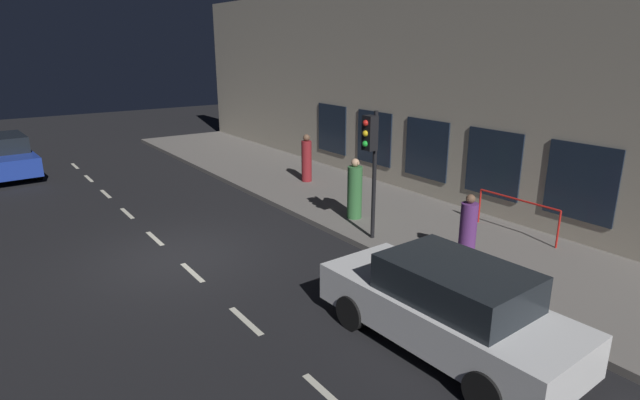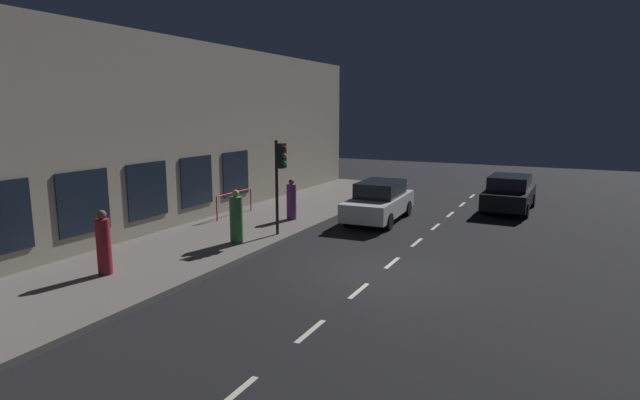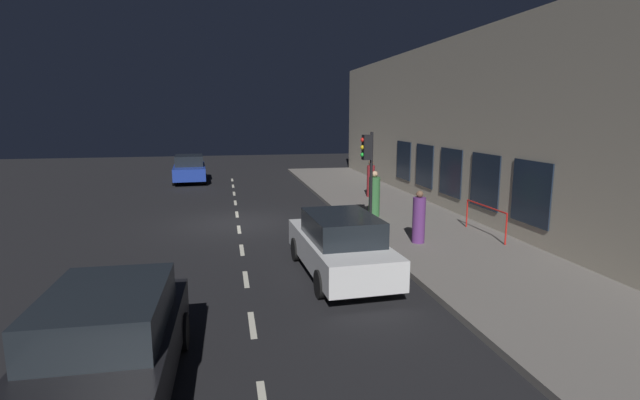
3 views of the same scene
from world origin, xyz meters
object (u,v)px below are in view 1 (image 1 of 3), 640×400
at_px(parked_car_1, 447,306).
at_px(pedestrian_1, 355,191).
at_px(pedestrian_0, 468,231).
at_px(traffic_light, 371,147).
at_px(parked_car_0, 4,156).
at_px(pedestrian_2, 307,160).

xyz_separation_m(parked_car_1, pedestrian_1, (2.79, 5.88, 0.15)).
bearing_deg(pedestrian_0, traffic_light, 13.87).
relative_size(traffic_light, pedestrian_0, 2.04).
relative_size(parked_car_0, pedestrian_0, 2.83).
xyz_separation_m(traffic_light, parked_car_1, (-2.03, -4.36, -1.76)).
relative_size(parked_car_1, pedestrian_1, 2.64).
height_order(pedestrian_0, pedestrian_2, pedestrian_2).
xyz_separation_m(traffic_light, pedestrian_1, (0.77, 1.52, -1.61)).
bearing_deg(parked_car_1, traffic_light, 62.56).
xyz_separation_m(parked_car_0, pedestrian_1, (7.64, -12.19, 0.15)).
relative_size(parked_car_1, pedestrian_0, 2.87).
bearing_deg(parked_car_1, pedestrian_1, 62.09).
bearing_deg(pedestrian_1, pedestrian_2, -112.66).
distance_m(pedestrian_0, pedestrian_1, 3.90).
bearing_deg(pedestrian_0, pedestrian_1, -5.02).
bearing_deg(traffic_light, pedestrian_1, 63.29).
xyz_separation_m(traffic_light, pedestrian_2, (1.95, 5.75, -1.61)).
distance_m(traffic_light, pedestrian_1, 2.34).
distance_m(pedestrian_1, pedestrian_2, 4.39).
distance_m(parked_car_0, pedestrian_0, 17.87).
bearing_deg(pedestrian_2, parked_car_0, -69.69).
height_order(parked_car_1, pedestrian_0, pedestrian_0).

